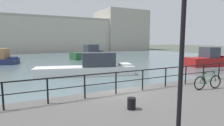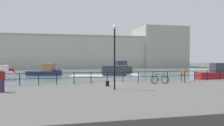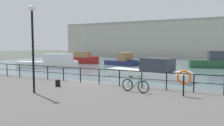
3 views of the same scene
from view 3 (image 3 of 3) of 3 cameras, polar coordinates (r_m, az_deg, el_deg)
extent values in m
plane|color=#4C5147|center=(17.01, -5.10, -8.08)|extent=(240.00, 240.00, 0.00)
cube|color=slate|center=(45.35, 15.21, -0.30)|extent=(80.00, 60.00, 0.01)
cube|color=#565451|center=(12.01, -21.85, -11.29)|extent=(56.00, 13.00, 1.01)
cube|color=#B2AD9E|center=(70.62, 19.36, 5.44)|extent=(78.77, 15.05, 10.23)
cube|color=gray|center=(63.81, 18.68, 10.50)|extent=(78.77, 0.60, 0.70)
cube|color=white|center=(24.94, 8.80, -2.98)|extent=(10.21, 4.74, 0.92)
cube|color=#333842|center=(24.11, 11.55, -0.47)|extent=(3.72, 2.71, 1.43)
cube|color=white|center=(22.88, 17.68, -2.35)|extent=(1.56, 1.78, 0.24)
cube|color=maroon|center=(46.63, -7.62, 0.69)|extent=(6.83, 3.11, 1.19)
cube|color=#997047|center=(46.53, -7.55, 2.21)|extent=(3.33, 2.22, 1.28)
cube|color=maroon|center=(45.48, -4.48, 1.53)|extent=(1.01, 1.60, 0.24)
cylinder|color=silver|center=(46.51, -7.59, 5.99)|extent=(0.10, 0.10, 4.85)
cube|color=#23512D|center=(40.18, 24.11, -0.20)|extent=(7.24, 4.11, 1.30)
cube|color=#333842|center=(40.31, 25.38, 1.77)|extent=(3.01, 2.35, 1.51)
cube|color=white|center=(37.63, -16.23, -0.46)|extent=(9.84, 5.56, 1.07)
cube|color=silver|center=(36.98, -13.72, 1.32)|extent=(4.79, 3.11, 1.28)
cube|color=white|center=(36.36, -10.13, 0.51)|extent=(1.61, 1.72, 0.24)
cube|color=navy|center=(42.08, 2.43, 0.06)|extent=(6.96, 4.71, 0.81)
cube|color=#997047|center=(41.41, 3.38, 1.63)|extent=(2.59, 2.93, 1.56)
cube|color=navy|center=(40.33, 5.30, 0.60)|extent=(1.34, 2.20, 0.24)
cylinder|color=black|center=(21.81, -25.40, -1.63)|extent=(0.07, 0.07, 1.05)
cylinder|color=black|center=(20.60, -22.69, -1.88)|extent=(0.07, 0.07, 1.05)
cylinder|color=black|center=(19.45, -19.65, -2.15)|extent=(0.07, 0.07, 1.05)
cylinder|color=black|center=(18.36, -16.24, -2.45)|extent=(0.07, 0.07, 1.05)
cylinder|color=black|center=(17.34, -12.41, -2.78)|extent=(0.07, 0.07, 1.05)
cylinder|color=black|center=(16.41, -8.12, -3.13)|extent=(0.07, 0.07, 1.05)
cylinder|color=black|center=(15.58, -3.35, -3.50)|extent=(0.07, 0.07, 1.05)
cylinder|color=black|center=(14.88, 1.93, -3.88)|extent=(0.07, 0.07, 1.05)
cylinder|color=black|center=(14.31, 7.68, -4.26)|extent=(0.07, 0.07, 1.05)
cylinder|color=black|center=(13.89, 13.84, -4.61)|extent=(0.07, 0.07, 1.05)
cylinder|color=black|center=(13.65, 20.31, -4.93)|extent=(0.07, 0.07, 1.05)
cylinder|color=black|center=(13.58, 26.93, -5.19)|extent=(0.07, 0.07, 1.05)
cylinder|color=black|center=(15.15, -0.77, -1.72)|extent=(23.55, 0.06, 0.06)
cylinder|color=black|center=(15.21, -0.77, -3.49)|extent=(23.55, 0.04, 0.04)
torus|color=black|center=(12.77, 8.04, -6.08)|extent=(0.72, 0.17, 0.72)
torus|color=black|center=(13.27, 3.99, -5.64)|extent=(0.72, 0.17, 0.72)
cylinder|color=#146638|center=(12.89, 6.60, -4.88)|extent=(0.55, 0.12, 0.66)
cylinder|color=#146638|center=(13.07, 5.21, -4.89)|extent=(0.24, 0.07, 0.58)
cylinder|color=#146638|center=(12.90, 6.22, -3.59)|extent=(0.72, 0.15, 0.11)
cylinder|color=#146638|center=(13.17, 4.78, -5.90)|extent=(0.43, 0.10, 0.12)
cylinder|color=#146638|center=(13.17, 4.41, -4.64)|extent=(0.26, 0.08, 0.51)
cylinder|color=#146638|center=(12.74, 7.84, -4.82)|extent=(0.14, 0.06, 0.57)
cube|color=black|center=(13.07, 4.84, -3.45)|extent=(0.23, 0.12, 0.05)
cylinder|color=#146638|center=(12.72, 7.65, -3.34)|extent=(0.52, 0.10, 0.02)
cylinder|color=black|center=(15.11, -13.77, -5.05)|extent=(0.32, 0.32, 0.44)
cylinder|color=black|center=(12.42, 17.93, -5.55)|extent=(0.08, 0.08, 1.15)
torus|color=orange|center=(12.41, 18.02, -3.47)|extent=(0.75, 0.11, 0.75)
cylinder|color=black|center=(13.24, -19.65, 2.59)|extent=(0.12, 0.12, 4.63)
sphere|color=silver|center=(13.39, -19.94, 13.14)|extent=(0.32, 0.32, 0.32)
camera|label=1|loc=(14.44, -40.02, 2.93)|focal=29.18mm
camera|label=2|loc=(15.03, -90.58, -1.21)|focal=34.64mm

